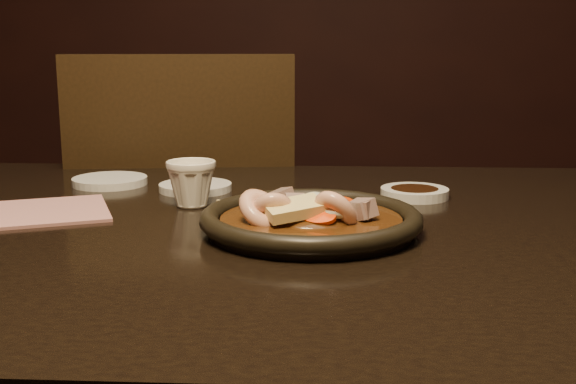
{
  "coord_description": "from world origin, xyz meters",
  "views": [
    {
      "loc": [
        0.04,
        -0.91,
        0.98
      ],
      "look_at": [
        -0.01,
        -0.04,
        0.8
      ],
      "focal_mm": 45.0,
      "sensor_mm": 36.0,
      "label": 1
    }
  ],
  "objects_px": {
    "table": "(297,280)",
    "chair": "(188,261)",
    "plate": "(311,221)",
    "tea_cup": "(191,182)"
  },
  "relations": [
    {
      "from": "chair",
      "to": "tea_cup",
      "type": "distance_m",
      "value": 0.54
    },
    {
      "from": "table",
      "to": "tea_cup",
      "type": "relative_size",
      "value": 22.42
    },
    {
      "from": "plate",
      "to": "tea_cup",
      "type": "relative_size",
      "value": 3.87
    },
    {
      "from": "plate",
      "to": "tea_cup",
      "type": "height_order",
      "value": "tea_cup"
    },
    {
      "from": "table",
      "to": "chair",
      "type": "relative_size",
      "value": 1.67
    },
    {
      "from": "chair",
      "to": "tea_cup",
      "type": "xyz_separation_m",
      "value": [
        0.1,
        -0.47,
        0.26
      ]
    },
    {
      "from": "table",
      "to": "plate",
      "type": "distance_m",
      "value": 0.1
    },
    {
      "from": "table",
      "to": "tea_cup",
      "type": "distance_m",
      "value": 0.21
    },
    {
      "from": "tea_cup",
      "to": "table",
      "type": "bearing_deg",
      "value": -31.21
    },
    {
      "from": "plate",
      "to": "tea_cup",
      "type": "xyz_separation_m",
      "value": [
        -0.17,
        0.13,
        0.02
      ]
    }
  ]
}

